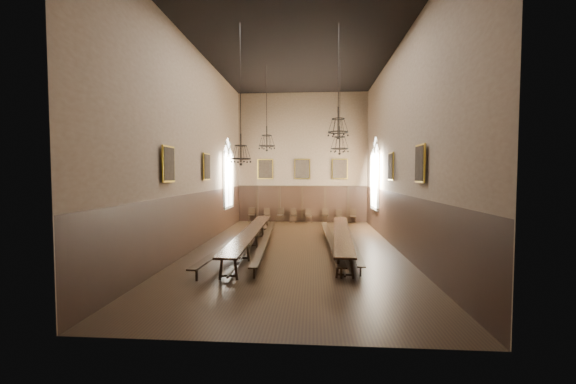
# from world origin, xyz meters

# --- Properties ---
(floor) EXTENTS (9.00, 18.00, 0.02)m
(floor) POSITION_xyz_m (0.00, 0.00, -0.01)
(floor) COLOR black
(floor) RESTS_ON ground
(ceiling) EXTENTS (9.00, 18.00, 0.02)m
(ceiling) POSITION_xyz_m (0.00, 0.00, 9.01)
(ceiling) COLOR black
(ceiling) RESTS_ON ground
(wall_back) EXTENTS (9.00, 0.02, 9.00)m
(wall_back) POSITION_xyz_m (0.00, 9.01, 4.50)
(wall_back) COLOR #766049
(wall_back) RESTS_ON ground
(wall_front) EXTENTS (9.00, 0.02, 9.00)m
(wall_front) POSITION_xyz_m (0.00, -9.01, 4.50)
(wall_front) COLOR #766049
(wall_front) RESTS_ON ground
(wall_left) EXTENTS (0.02, 18.00, 9.00)m
(wall_left) POSITION_xyz_m (-4.51, 0.00, 4.50)
(wall_left) COLOR #766049
(wall_left) RESTS_ON ground
(wall_right) EXTENTS (0.02, 18.00, 9.00)m
(wall_right) POSITION_xyz_m (4.51, 0.00, 4.50)
(wall_right) COLOR #766049
(wall_right) RESTS_ON ground
(wainscot_panelling) EXTENTS (9.00, 18.00, 2.50)m
(wainscot_panelling) POSITION_xyz_m (0.00, 0.00, 1.25)
(wainscot_panelling) COLOR black
(wainscot_panelling) RESTS_ON floor
(table_left) EXTENTS (1.02, 10.60, 0.83)m
(table_left) POSITION_xyz_m (-2.02, -0.15, 0.41)
(table_left) COLOR black
(table_left) RESTS_ON floor
(table_right) EXTENTS (1.31, 10.18, 0.79)m
(table_right) POSITION_xyz_m (2.06, 0.06, 0.40)
(table_right) COLOR black
(table_right) RESTS_ON floor
(bench_left_outer) EXTENTS (0.91, 10.76, 0.48)m
(bench_left_outer) POSITION_xyz_m (-2.58, -0.18, 0.31)
(bench_left_outer) COLOR black
(bench_left_outer) RESTS_ON floor
(bench_left_inner) EXTENTS (0.93, 10.27, 0.46)m
(bench_left_inner) POSITION_xyz_m (-1.39, -0.00, 0.29)
(bench_left_inner) COLOR black
(bench_left_inner) RESTS_ON floor
(bench_right_inner) EXTENTS (0.57, 10.37, 0.47)m
(bench_right_inner) POSITION_xyz_m (1.55, 0.24, 0.30)
(bench_right_inner) COLOR black
(bench_right_inner) RESTS_ON floor
(bench_right_outer) EXTENTS (0.62, 9.25, 0.42)m
(bench_right_outer) POSITION_xyz_m (2.48, 0.02, 0.26)
(bench_right_outer) COLOR black
(bench_right_outer) RESTS_ON floor
(chair_0) EXTENTS (0.49, 0.49, 1.00)m
(chair_0) POSITION_xyz_m (-3.53, 8.57, 0.30)
(chair_0) COLOR black
(chair_0) RESTS_ON floor
(chair_1) EXTENTS (0.54, 0.54, 0.97)m
(chair_1) POSITION_xyz_m (-2.41, 8.50, 0.29)
(chair_1) COLOR black
(chair_1) RESTS_ON floor
(chair_2) EXTENTS (0.52, 0.52, 1.02)m
(chair_2) POSITION_xyz_m (-1.52, 8.54, 0.31)
(chair_2) COLOR black
(chair_2) RESTS_ON floor
(chair_3) EXTENTS (0.48, 0.48, 0.96)m
(chair_3) POSITION_xyz_m (-0.60, 8.54, 0.29)
(chair_3) COLOR black
(chair_3) RESTS_ON floor
(chair_4) EXTENTS (0.48, 0.48, 0.95)m
(chair_4) POSITION_xyz_m (0.48, 8.53, 0.29)
(chair_4) COLOR black
(chair_4) RESTS_ON floor
(chair_5) EXTENTS (0.48, 0.48, 0.97)m
(chair_5) POSITION_xyz_m (1.60, 8.60, 0.29)
(chair_5) COLOR black
(chair_5) RESTS_ON floor
(chair_6) EXTENTS (0.45, 0.45, 0.91)m
(chair_6) POSITION_xyz_m (2.52, 8.60, 0.28)
(chair_6) COLOR black
(chair_6) RESTS_ON floor
(chair_7) EXTENTS (0.47, 0.47, 0.96)m
(chair_7) POSITION_xyz_m (3.50, 8.52, 0.29)
(chair_7) COLOR black
(chair_7) RESTS_ON floor
(chandelier_back_left) EXTENTS (0.85, 0.85, 4.33)m
(chandelier_back_left) POSITION_xyz_m (-1.67, 2.72, 5.11)
(chandelier_back_left) COLOR black
(chandelier_back_left) RESTS_ON ceiling
(chandelier_back_right) EXTENTS (0.90, 0.90, 4.55)m
(chandelier_back_right) POSITION_xyz_m (2.07, 2.03, 4.90)
(chandelier_back_right) COLOR black
(chandelier_back_right) RESTS_ON ceiling
(chandelier_front_left) EXTENTS (0.77, 0.77, 5.21)m
(chandelier_front_left) POSITION_xyz_m (-1.98, -2.46, 4.32)
(chandelier_front_left) COLOR black
(chandelier_front_left) RESTS_ON ceiling
(chandelier_front_right) EXTENTS (0.78, 0.78, 4.21)m
(chandelier_front_right) POSITION_xyz_m (1.71, -2.16, 5.23)
(chandelier_front_right) COLOR black
(chandelier_front_right) RESTS_ON ceiling
(portrait_back_0) EXTENTS (1.10, 0.12, 1.40)m
(portrait_back_0) POSITION_xyz_m (-2.60, 8.88, 3.70)
(portrait_back_0) COLOR gold
(portrait_back_0) RESTS_ON wall_back
(portrait_back_1) EXTENTS (1.10, 0.12, 1.40)m
(portrait_back_1) POSITION_xyz_m (0.00, 8.88, 3.70)
(portrait_back_1) COLOR gold
(portrait_back_1) RESTS_ON wall_back
(portrait_back_2) EXTENTS (1.10, 0.12, 1.40)m
(portrait_back_2) POSITION_xyz_m (2.60, 8.88, 3.70)
(portrait_back_2) COLOR gold
(portrait_back_2) RESTS_ON wall_back
(portrait_left_0) EXTENTS (0.12, 1.00, 1.30)m
(portrait_left_0) POSITION_xyz_m (-4.38, 1.00, 3.70)
(portrait_left_0) COLOR gold
(portrait_left_0) RESTS_ON wall_left
(portrait_left_1) EXTENTS (0.12, 1.00, 1.30)m
(portrait_left_1) POSITION_xyz_m (-4.38, -3.50, 3.70)
(portrait_left_1) COLOR gold
(portrait_left_1) RESTS_ON wall_left
(portrait_right_0) EXTENTS (0.12, 1.00, 1.30)m
(portrait_right_0) POSITION_xyz_m (4.38, 1.00, 3.70)
(portrait_right_0) COLOR gold
(portrait_right_0) RESTS_ON wall_right
(portrait_right_1) EXTENTS (0.12, 1.00, 1.30)m
(portrait_right_1) POSITION_xyz_m (4.38, -3.50, 3.70)
(portrait_right_1) COLOR gold
(portrait_right_1) RESTS_ON wall_right
(window_right) EXTENTS (0.20, 2.20, 4.60)m
(window_right) POSITION_xyz_m (4.43, 5.50, 3.40)
(window_right) COLOR white
(window_right) RESTS_ON wall_right
(window_left) EXTENTS (0.20, 2.20, 4.60)m
(window_left) POSITION_xyz_m (-4.43, 5.50, 3.40)
(window_left) COLOR white
(window_left) RESTS_ON wall_left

